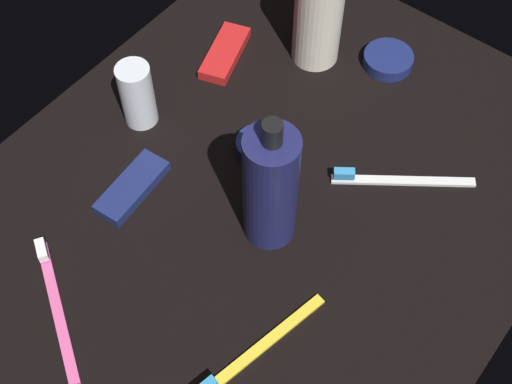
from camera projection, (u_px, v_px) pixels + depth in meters
ground_plane at (256, 208)px, 87.94cm from camera, size 84.00×64.00×1.20cm
lotion_bottle at (271, 188)px, 78.40cm from camera, size 6.21×6.21×19.85cm
bodywash_bottle at (319, 11)px, 94.38cm from camera, size 6.57×6.57×17.98cm
deodorant_stick at (137, 95)px, 91.00cm from camera, size 4.40×4.40×9.43cm
toothbrush_white at (395, 179)px, 88.85cm from camera, size 11.70×15.17×2.10cm
toothbrush_yellow at (252, 353)px, 76.51cm from camera, size 17.88×4.78×2.10cm
toothbrush_pink at (55, 301)px, 79.83cm from camera, size 10.38×16.00×2.10cm
snack_bar_navy at (132, 187)px, 87.99cm from camera, size 10.71×4.88×1.50cm
snack_bar_red at (225, 53)px, 100.40cm from camera, size 11.13×7.10×1.50cm
cream_tin_left at (258, 146)px, 91.12cm from camera, size 5.69×5.69×2.07cm
cream_tin_right at (391, 61)px, 99.37cm from camera, size 6.95×6.95×1.77cm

